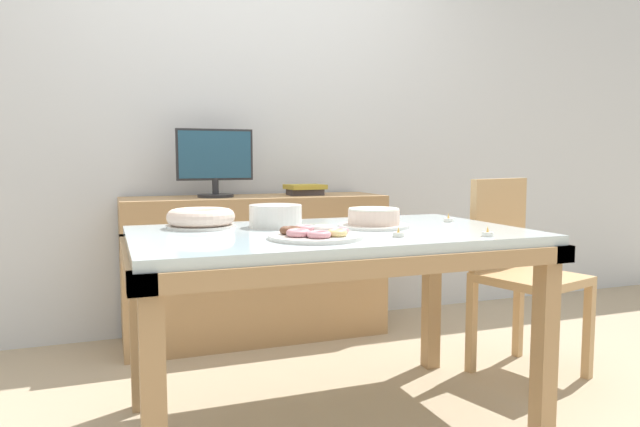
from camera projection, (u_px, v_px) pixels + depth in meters
name	position (u px, v px, depth m)	size (l,w,h in m)	color
ground_plane	(330.00, 422.00, 2.25)	(12.00, 12.00, 0.00)	tan
wall_back	(243.00, 116.00, 3.50)	(8.00, 0.10, 2.60)	silver
dining_table	(331.00, 255.00, 2.19)	(1.51, 0.91, 0.76)	silver
chair	(517.00, 265.00, 2.76)	(0.52, 0.52, 0.94)	tan
sideboard	(256.00, 267.00, 3.30)	(1.49, 0.44, 0.83)	tan
computer_monitor	(215.00, 163.00, 3.16)	(0.42, 0.20, 0.38)	#262628
book_stack	(305.00, 189.00, 3.36)	(0.23, 0.19, 0.06)	#3F3838
cake_chocolate_round	(374.00, 219.00, 2.27)	(0.29, 0.29, 0.08)	silver
cake_golden_bundt	(201.00, 218.00, 2.25)	(0.27, 0.27, 0.08)	silver
pastry_platter	(315.00, 234.00, 1.95)	(0.33, 0.33, 0.04)	silver
plate_stack	(276.00, 216.00, 2.27)	(0.21, 0.21, 0.09)	silver
tealight_near_cakes	(398.00, 234.00, 1.99)	(0.04, 0.04, 0.04)	silver
tealight_right_edge	(367.00, 216.00, 2.64)	(0.04, 0.04, 0.04)	silver
tealight_centre	(488.00, 234.00, 2.00)	(0.04, 0.04, 0.04)	silver
tealight_left_edge	(448.00, 220.00, 2.47)	(0.04, 0.04, 0.04)	silver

